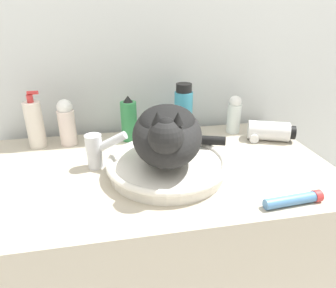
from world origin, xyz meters
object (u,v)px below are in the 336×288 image
Objects in this scene: spray_bottle_trigger at (129,120)px; hair_dryer at (268,131)px; mouthwash_bottle at (183,111)px; cream_tube at (294,200)px; deodorant_stick at (234,114)px; soap_pump_bottle at (35,124)px; lotion_bottle_white at (67,122)px; cat at (168,132)px; faucet at (98,149)px.

spray_bottle_trigger is 0.95× the size of hair_dryer.
mouthwash_bottle is 1.21× the size of spray_bottle_trigger.
cream_tube is at bearing -52.85° from spray_bottle_trigger.
hair_dryer is at bearing -46.19° from deodorant_stick.
mouthwash_bottle is 1.14× the size of hair_dryer.
deodorant_stick reaches higher than hair_dryer.
cream_tube is at bearing -35.17° from soap_pump_bottle.
lotion_bottle_white is at bearing 180.00° from deodorant_stick.
cat reaches higher than mouthwash_bottle.
faucet reaches higher than cream_tube.
deodorant_stick is at bearing -0.00° from spray_bottle_trigger.
cat reaches higher than faucet.
soap_pump_bottle is 1.13× the size of hair_dryer.
deodorant_stick is (0.20, -0.00, -0.02)m from mouthwash_bottle.
cat is at bearing 143.38° from cream_tube.
lotion_bottle_white is 1.05× the size of cream_tube.
cat reaches higher than spray_bottle_trigger.
lotion_bottle_white is 0.70m from hair_dryer.
faucet is 0.36m from mouthwash_bottle.
faucet is 0.88× the size of deodorant_stick.
spray_bottle_trigger is at bearing 0.00° from lotion_bottle_white.
mouthwash_bottle reaches higher than lotion_bottle_white.
cream_tube is at bearing -11.06° from faucet.
spray_bottle_trigger is at bearing 0.00° from soap_pump_bottle.
cat is at bearing -138.43° from deodorant_stick.
deodorant_stick is at bearing 155.74° from hair_dryer.
soap_pump_bottle reaches higher than lotion_bottle_white.
faucet is at bearing -147.13° from mouthwash_bottle.
lotion_bottle_white is at bearing 138.34° from faucet.
cream_tube is (0.16, -0.47, -0.08)m from mouthwash_bottle.
faucet is at bearing -148.57° from hair_dryer.
soap_pump_bottle is at bearing 180.00° from deodorant_stick.
faucet is 0.73× the size of hair_dryer.
soap_pump_bottle is at bearing 180.00° from spray_bottle_trigger.
faucet is 0.77× the size of spray_bottle_trigger.
soap_pump_bottle is 0.82m from cream_tube.
soap_pump_bottle is 0.80m from hair_dryer.
cream_tube is (0.67, -0.47, -0.07)m from soap_pump_bottle.
cat is 0.29m from mouthwash_bottle.
faucet is 0.54m from cream_tube.
cream_tube is at bearing -39.73° from lotion_bottle_white.
cat is at bearing -111.98° from mouthwash_bottle.
spray_bottle_trigger is at bearing 81.59° from faucet.
deodorant_stick reaches higher than faucet.
cream_tube is (0.46, -0.28, -0.05)m from faucet.
lotion_bottle_white is 0.74m from cream_tube.
mouthwash_bottle is at bearing 0.00° from spray_bottle_trigger.
hair_dryer is (0.40, 0.17, -0.10)m from cat.
spray_bottle_trigger is (0.21, 0.00, -0.01)m from lotion_bottle_white.
deodorant_stick is (0.70, -0.00, -0.01)m from soap_pump_bottle.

